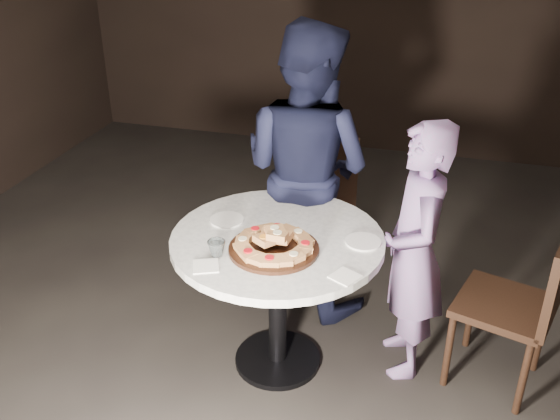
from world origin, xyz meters
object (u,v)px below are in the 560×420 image
(table, at_px, (277,262))
(diner_teal, at_px, (414,253))
(serving_board, at_px, (274,249))
(focaccia_pile, at_px, (274,242))
(chair_right, at_px, (526,300))
(diner_navy, at_px, (306,170))
(chair_far, at_px, (324,186))
(water_glass, at_px, (217,248))

(table, relative_size, diner_teal, 1.01)
(serving_board, height_order, focaccia_pile, focaccia_pile)
(chair_right, bearing_deg, diner_navy, -95.49)
(table, bearing_deg, focaccia_pile, -81.26)
(chair_far, bearing_deg, water_glass, 73.20)
(diner_navy, bearing_deg, diner_teal, 165.89)
(water_glass, bearing_deg, table, 47.87)
(chair_right, relative_size, diner_navy, 0.54)
(table, distance_m, chair_right, 1.29)
(focaccia_pile, xyz_separation_m, diner_teal, (0.67, 0.34, -0.15))
(serving_board, xyz_separation_m, focaccia_pile, (-0.00, 0.00, 0.04))
(chair_right, bearing_deg, water_glass, -57.21)
(chair_right, relative_size, diner_teal, 0.67)
(water_glass, relative_size, diner_teal, 0.06)
(focaccia_pile, height_order, chair_right, chair_right)
(water_glass, bearing_deg, chair_far, 81.07)
(water_glass, bearing_deg, diner_navy, 77.33)
(water_glass, height_order, diner_teal, diner_teal)
(table, height_order, chair_right, chair_right)
(diner_teal, bearing_deg, diner_navy, -140.66)
(water_glass, bearing_deg, focaccia_pile, 25.81)
(table, distance_m, diner_navy, 0.74)
(focaccia_pile, distance_m, chair_far, 1.37)
(chair_right, height_order, diner_teal, diner_teal)
(diner_navy, bearing_deg, serving_board, 113.76)
(chair_far, height_order, diner_navy, diner_navy)
(focaccia_pile, relative_size, chair_right, 0.41)
(focaccia_pile, height_order, water_glass, focaccia_pile)
(serving_board, relative_size, focaccia_pile, 1.12)
(diner_navy, bearing_deg, water_glass, 98.41)
(chair_right, bearing_deg, serving_board, -59.26)
(water_glass, height_order, chair_right, chair_right)
(table, distance_m, focaccia_pile, 0.24)
(chair_far, bearing_deg, table, 82.34)
(chair_far, relative_size, diner_navy, 0.54)
(chair_far, bearing_deg, chair_right, 133.22)
(chair_far, xyz_separation_m, chair_right, (1.27, -1.03, -0.01))
(table, relative_size, chair_right, 1.51)
(table, relative_size, serving_board, 3.25)
(table, relative_size, chair_far, 1.49)
(water_glass, bearing_deg, serving_board, 25.42)
(table, bearing_deg, chair_far, 90.21)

